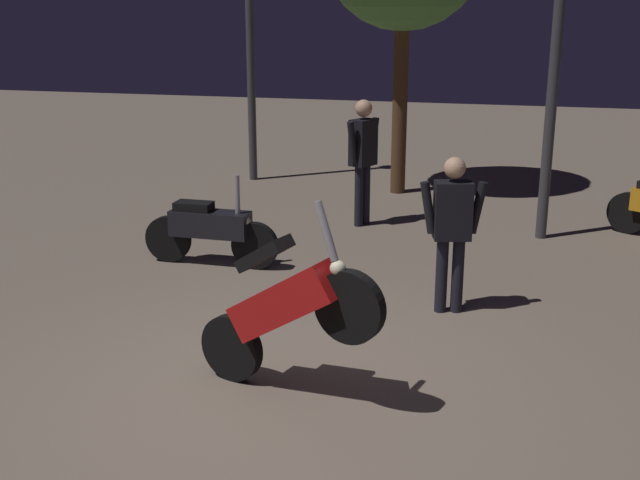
# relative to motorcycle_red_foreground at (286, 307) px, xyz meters

# --- Properties ---
(ground_plane) EXTENTS (40.00, 40.00, 0.00)m
(ground_plane) POSITION_rel_motorcycle_red_foreground_xyz_m (-0.19, -0.00, -0.74)
(ground_plane) COLOR #756656
(motorcycle_red_foreground) EXTENTS (1.62, 0.57, 1.63)m
(motorcycle_red_foreground) POSITION_rel_motorcycle_red_foreground_xyz_m (0.00, 0.00, 0.00)
(motorcycle_red_foreground) COLOR black
(motorcycle_red_foreground) RESTS_ON ground_plane
(motorcycle_black_parked_right) EXTENTS (1.66, 0.30, 1.11)m
(motorcycle_black_parked_right) POSITION_rel_motorcycle_red_foreground_xyz_m (-1.84, 2.92, -0.31)
(motorcycle_black_parked_right) COLOR black
(motorcycle_black_parked_right) RESTS_ON ground_plane
(person_rider_beside) EXTENTS (0.37, 0.64, 1.75)m
(person_rider_beside) POSITION_rel_motorcycle_red_foreground_xyz_m (-0.47, 5.15, 0.31)
(person_rider_beside) COLOR black
(person_rider_beside) RESTS_ON ground_plane
(person_bystander_far) EXTENTS (0.66, 0.32, 1.58)m
(person_bystander_far) POSITION_rel_motorcycle_red_foreground_xyz_m (1.05, 2.13, 0.19)
(person_bystander_far) COLOR black
(person_bystander_far) RESTS_ON ground_plane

